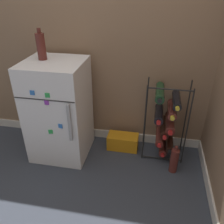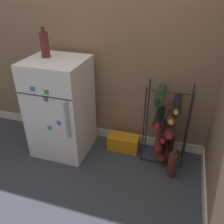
# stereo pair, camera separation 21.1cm
# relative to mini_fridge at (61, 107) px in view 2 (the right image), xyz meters

# --- Properties ---
(ground_plane) EXTENTS (14.00, 14.00, 0.00)m
(ground_plane) POSITION_rel_mini_fridge_xyz_m (0.35, -0.32, -0.45)
(ground_plane) COLOR #333842
(wall_back) EXTENTS (6.96, 0.07, 2.50)m
(wall_back) POSITION_rel_mini_fridge_xyz_m (0.35, 0.33, 0.79)
(wall_back) COLOR #84664C
(wall_back) RESTS_ON ground_plane
(mini_fridge) EXTENTS (0.50, 0.50, 0.91)m
(mini_fridge) POSITION_rel_mini_fridge_xyz_m (0.00, 0.00, 0.00)
(mini_fridge) COLOR white
(mini_fridge) RESTS_ON ground_plane
(wine_rack) EXTENTS (0.37, 0.33, 0.75)m
(wine_rack) POSITION_rel_mini_fridge_xyz_m (0.96, 0.12, -0.07)
(wine_rack) COLOR black
(wine_rack) RESTS_ON ground_plane
(soda_box) EXTENTS (0.30, 0.15, 0.15)m
(soda_box) POSITION_rel_mini_fridge_xyz_m (0.57, 0.15, -0.38)
(soda_box) COLOR orange
(soda_box) RESTS_ON ground_plane
(fridge_top_bottle) EXTENTS (0.07, 0.07, 0.25)m
(fridge_top_bottle) POSITION_rel_mini_fridge_xyz_m (-0.10, 0.04, 0.56)
(fridge_top_bottle) COLOR #56231E
(fridge_top_bottle) RESTS_ON mini_fridge
(loose_bottle_floor) EXTENTS (0.07, 0.07, 0.27)m
(loose_bottle_floor) POSITION_rel_mini_fridge_xyz_m (1.06, -0.09, -0.34)
(loose_bottle_floor) COLOR #56231E
(loose_bottle_floor) RESTS_ON ground_plane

